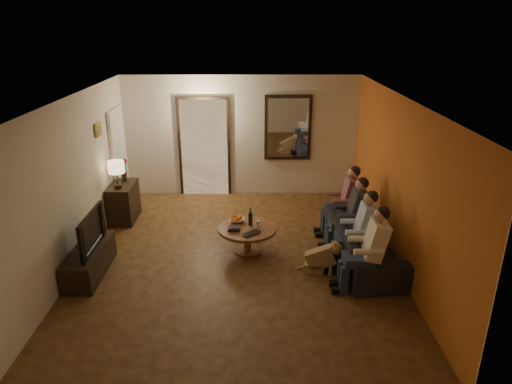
{
  "coord_description": "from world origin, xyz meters",
  "views": [
    {
      "loc": [
        0.25,
        -6.59,
        3.68
      ],
      "look_at": [
        0.3,
        0.3,
        1.05
      ],
      "focal_mm": 32.0,
      "sensor_mm": 36.0,
      "label": 1
    }
  ],
  "objects_px": {
    "dresser": "(124,202)",
    "dog": "(321,256)",
    "person_b": "(361,234)",
    "laptop": "(254,234)",
    "tv_stand": "(90,261)",
    "tv": "(85,231)",
    "person_a": "(370,253)",
    "bowl": "(237,220)",
    "coffee_table": "(248,240)",
    "table_lamp": "(117,175)",
    "person_d": "(346,204)",
    "person_c": "(353,218)",
    "sofa": "(361,241)",
    "wine_bottle": "(251,216)"
  },
  "relations": [
    {
      "from": "tv",
      "to": "dog",
      "type": "bearing_deg",
      "value": -89.91
    },
    {
      "from": "dog",
      "to": "table_lamp",
      "type": "bearing_deg",
      "value": 164.63
    },
    {
      "from": "person_a",
      "to": "person_d",
      "type": "distance_m",
      "value": 1.8
    },
    {
      "from": "table_lamp",
      "to": "person_c",
      "type": "distance_m",
      "value": 4.3
    },
    {
      "from": "tv",
      "to": "laptop",
      "type": "distance_m",
      "value": 2.55
    },
    {
      "from": "person_d",
      "to": "coffee_table",
      "type": "height_order",
      "value": "person_d"
    },
    {
      "from": "tv_stand",
      "to": "coffee_table",
      "type": "distance_m",
      "value": 2.5
    },
    {
      "from": "tv",
      "to": "laptop",
      "type": "relative_size",
      "value": 3.08
    },
    {
      "from": "tv_stand",
      "to": "bowl",
      "type": "bearing_deg",
      "value": 21.94
    },
    {
      "from": "laptop",
      "to": "tv_stand",
      "type": "bearing_deg",
      "value": 148.46
    },
    {
      "from": "dresser",
      "to": "tv_stand",
      "type": "relative_size",
      "value": 0.64
    },
    {
      "from": "tv",
      "to": "laptop",
      "type": "xyz_separation_m",
      "value": [
        2.51,
        0.4,
        -0.25
      ]
    },
    {
      "from": "table_lamp",
      "to": "person_b",
      "type": "bearing_deg",
      "value": -22.12
    },
    {
      "from": "tv_stand",
      "to": "person_d",
      "type": "bearing_deg",
      "value": 17.7
    },
    {
      "from": "table_lamp",
      "to": "tv_stand",
      "type": "xyz_separation_m",
      "value": [
        0.0,
        -1.81,
        -0.78
      ]
    },
    {
      "from": "tv_stand",
      "to": "tv",
      "type": "distance_m",
      "value": 0.5
    },
    {
      "from": "person_d",
      "to": "coffee_table",
      "type": "bearing_deg",
      "value": -159.62
    },
    {
      "from": "person_a",
      "to": "person_d",
      "type": "xyz_separation_m",
      "value": [
        0.0,
        1.8,
        0.0
      ]
    },
    {
      "from": "bowl",
      "to": "coffee_table",
      "type": "bearing_deg",
      "value": -50.71
    },
    {
      "from": "coffee_table",
      "to": "laptop",
      "type": "distance_m",
      "value": 0.38
    },
    {
      "from": "person_d",
      "to": "dog",
      "type": "bearing_deg",
      "value": -114.81
    },
    {
      "from": "dresser",
      "to": "dog",
      "type": "height_order",
      "value": "dresser"
    },
    {
      "from": "table_lamp",
      "to": "person_b",
      "type": "relative_size",
      "value": 0.45
    },
    {
      "from": "person_a",
      "to": "bowl",
      "type": "distance_m",
      "value": 2.36
    },
    {
      "from": "person_b",
      "to": "laptop",
      "type": "height_order",
      "value": "person_b"
    },
    {
      "from": "person_d",
      "to": "bowl",
      "type": "height_order",
      "value": "person_d"
    },
    {
      "from": "tv_stand",
      "to": "dog",
      "type": "distance_m",
      "value": 3.54
    },
    {
      "from": "dresser",
      "to": "bowl",
      "type": "xyz_separation_m",
      "value": [
        2.23,
        -1.13,
        0.12
      ]
    },
    {
      "from": "person_a",
      "to": "coffee_table",
      "type": "height_order",
      "value": "person_a"
    },
    {
      "from": "table_lamp",
      "to": "person_c",
      "type": "height_order",
      "value": "table_lamp"
    },
    {
      "from": "coffee_table",
      "to": "table_lamp",
      "type": "bearing_deg",
      "value": 154.84
    },
    {
      "from": "table_lamp",
      "to": "coffee_table",
      "type": "xyz_separation_m",
      "value": [
        2.41,
        -1.13,
        -0.77
      ]
    },
    {
      "from": "tv",
      "to": "laptop",
      "type": "bearing_deg",
      "value": -80.99
    },
    {
      "from": "sofa",
      "to": "person_d",
      "type": "relative_size",
      "value": 1.83
    },
    {
      "from": "person_c",
      "to": "person_d",
      "type": "xyz_separation_m",
      "value": [
        0.0,
        0.6,
        0.0
      ]
    },
    {
      "from": "person_a",
      "to": "bowl",
      "type": "bearing_deg",
      "value": 144.38
    },
    {
      "from": "dresser",
      "to": "wine_bottle",
      "type": "height_order",
      "value": "wine_bottle"
    },
    {
      "from": "person_d",
      "to": "tv_stand",
      "type": "bearing_deg",
      "value": -162.3
    },
    {
      "from": "person_a",
      "to": "coffee_table",
      "type": "xyz_separation_m",
      "value": [
        -1.74,
        1.15,
        -0.38
      ]
    },
    {
      "from": "coffee_table",
      "to": "bowl",
      "type": "bearing_deg",
      "value": 129.29
    },
    {
      "from": "sofa",
      "to": "laptop",
      "type": "distance_m",
      "value": 1.74
    },
    {
      "from": "person_c",
      "to": "laptop",
      "type": "bearing_deg",
      "value": -168.75
    },
    {
      "from": "laptop",
      "to": "dog",
      "type": "bearing_deg",
      "value": -61.42
    },
    {
      "from": "coffee_table",
      "to": "dresser",
      "type": "bearing_deg",
      "value": 150.71
    },
    {
      "from": "person_b",
      "to": "bowl",
      "type": "bearing_deg",
      "value": 158.02
    },
    {
      "from": "tv",
      "to": "bowl",
      "type": "height_order",
      "value": "tv"
    },
    {
      "from": "bowl",
      "to": "sofa",
      "type": "bearing_deg",
      "value": -13.22
    },
    {
      "from": "table_lamp",
      "to": "dog",
      "type": "distance_m",
      "value": 4.03
    },
    {
      "from": "person_c",
      "to": "wine_bottle",
      "type": "relative_size",
      "value": 3.87
    },
    {
      "from": "dresser",
      "to": "table_lamp",
      "type": "height_order",
      "value": "table_lamp"
    }
  ]
}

